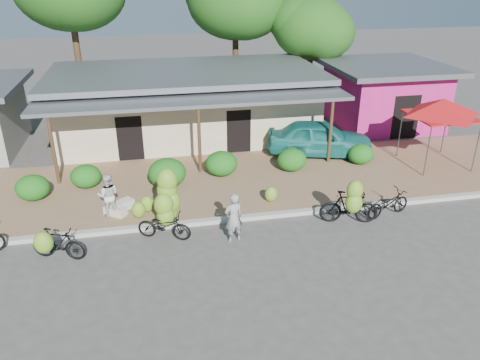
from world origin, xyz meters
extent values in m
plane|color=#474542|center=(0.00, 0.00, 0.00)|extent=(100.00, 100.00, 0.00)
cube|color=#8A684A|center=(0.00, 5.00, 0.06)|extent=(60.00, 6.00, 0.12)
cube|color=#A8A399|center=(0.00, 2.00, 0.07)|extent=(60.00, 0.25, 0.15)
cube|color=beige|center=(0.00, 11.00, 1.55)|extent=(12.00, 6.00, 3.10)
cube|color=slate|center=(0.00, 11.00, 3.23)|extent=(13.00, 7.00, 0.25)
cube|color=black|center=(0.00, 8.05, 1.10)|extent=(1.40, 0.12, 2.20)
cube|color=slate|center=(0.00, 7.00, 2.90)|extent=(13.00, 2.00, 0.15)
cylinder|color=#472C1C|center=(-5.60, 6.10, 1.43)|extent=(0.14, 0.14, 2.85)
cylinder|color=#472C1C|center=(0.00, 6.10, 1.43)|extent=(0.14, 0.14, 2.85)
cylinder|color=#472C1C|center=(5.60, 6.10, 1.43)|extent=(0.14, 0.14, 2.85)
cube|color=#D52076|center=(10.50, 11.00, 1.50)|extent=(5.00, 5.00, 3.00)
cube|color=slate|center=(10.50, 11.00, 3.12)|extent=(6.00, 6.00, 0.25)
cube|color=black|center=(10.50, 8.55, 1.10)|extent=(1.40, 0.12, 2.20)
cylinder|color=#472C1C|center=(-5.50, 16.00, 3.67)|extent=(0.36, 0.36, 7.34)
cylinder|color=#472C1C|center=(3.50, 16.50, 3.24)|extent=(0.36, 0.36, 6.48)
ellipsoid|color=#1B4D13|center=(3.50, 16.50, 6.12)|extent=(5.56, 5.56, 4.45)
cylinder|color=#472C1C|center=(7.50, 14.50, 2.49)|extent=(0.36, 0.36, 4.98)
ellipsoid|color=#1B4D13|center=(7.50, 14.50, 4.70)|extent=(4.34, 4.34, 3.48)
ellipsoid|color=#1B4D13|center=(7.00, 14.80, 5.00)|extent=(3.69, 3.69, 2.95)
ellipsoid|color=#114E13|center=(-6.27, 4.81, 0.59)|extent=(1.21, 1.09, 0.94)
ellipsoid|color=#114E13|center=(-4.48, 5.51, 0.57)|extent=(1.16, 1.04, 0.90)
ellipsoid|color=#114E13|center=(-1.41, 4.96, 0.69)|extent=(1.45, 1.31, 1.13)
ellipsoid|color=#114E13|center=(0.81, 5.60, 0.63)|extent=(1.30, 1.17, 1.02)
ellipsoid|color=#114E13|center=(3.75, 5.49, 0.59)|extent=(1.22, 1.10, 0.95)
ellipsoid|color=#114E13|center=(6.88, 5.63, 0.55)|extent=(1.11, 1.00, 0.86)
cylinder|color=#59595E|center=(8.86, 3.90, 1.17)|extent=(0.05, 0.05, 2.10)
cylinder|color=#59595E|center=(11.06, 3.90, 1.17)|extent=(0.05, 0.05, 2.10)
cylinder|color=#59595E|center=(8.86, 6.10, 1.17)|extent=(0.05, 0.05, 2.10)
cylinder|color=#59595E|center=(11.06, 6.10, 1.17)|extent=(0.05, 0.05, 2.10)
cube|color=red|center=(9.96, 5.00, 2.25)|extent=(2.40, 2.40, 0.06)
cone|color=red|center=(9.96, 5.00, 2.63)|extent=(3.50, 3.50, 0.70)
imported|color=black|center=(-4.84, 0.83, 0.50)|extent=(1.72, 1.03, 1.00)
ellipsoid|color=#82A529|center=(-5.07, 0.22, 0.95)|extent=(0.53, 0.45, 0.66)
imported|color=black|center=(-1.73, 1.34, 0.46)|extent=(1.84, 1.21, 0.91)
ellipsoid|color=#82A529|center=(-1.57, 1.87, 0.66)|extent=(0.64, 0.55, 0.80)
ellipsoid|color=#82A529|center=(-1.48, 1.83, 1.04)|extent=(0.66, 0.56, 0.83)
ellipsoid|color=#82A529|center=(-1.55, 1.86, 1.42)|extent=(0.64, 0.54, 0.80)
ellipsoid|color=#82A529|center=(-1.53, 1.85, 1.78)|extent=(0.65, 0.55, 0.81)
ellipsoid|color=#82A529|center=(-1.66, 1.53, 0.71)|extent=(0.57, 0.49, 0.71)
ellipsoid|color=#82A529|center=(-1.69, 1.54, 1.10)|extent=(0.62, 0.52, 0.77)
imported|color=black|center=(4.38, 1.15, 0.58)|extent=(2.02, 1.00, 1.17)
ellipsoid|color=#82A529|center=(4.23, 0.52, 1.08)|extent=(0.56, 0.47, 0.70)
ellipsoid|color=#82A529|center=(4.24, 0.57, 1.50)|extent=(0.53, 0.45, 0.66)
imported|color=black|center=(5.91, 1.32, 0.47)|extent=(1.88, 1.09, 0.93)
ellipsoid|color=#82A529|center=(-2.52, 2.66, 0.41)|extent=(0.47, 0.40, 0.58)
ellipsoid|color=#82A529|center=(-2.24, 3.03, 0.42)|extent=(0.48, 0.40, 0.59)
ellipsoid|color=#82A529|center=(2.18, 2.93, 0.41)|extent=(0.46, 0.39, 0.58)
cube|color=beige|center=(-3.11, 3.38, 0.27)|extent=(0.92, 0.84, 0.30)
cube|color=beige|center=(-3.31, 3.04, 0.26)|extent=(0.83, 0.75, 0.28)
imported|color=gray|center=(0.39, 0.76, 0.83)|extent=(0.69, 0.54, 1.65)
imported|color=silver|center=(-3.48, 3.00, 0.89)|extent=(0.79, 0.64, 1.53)
imported|color=#19726B|center=(5.50, 7.00, 0.90)|extent=(4.93, 3.05, 1.57)
camera|label=1|loc=(-1.92, -11.66, 7.92)|focal=35.00mm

